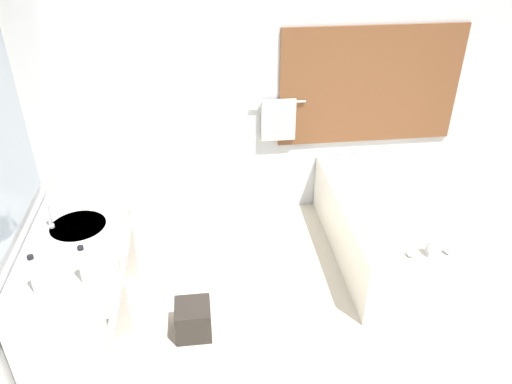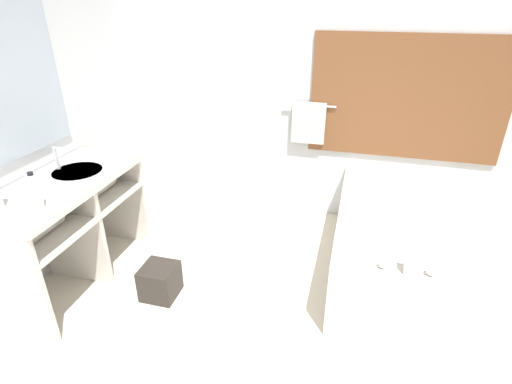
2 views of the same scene
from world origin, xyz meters
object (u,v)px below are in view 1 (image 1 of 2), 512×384
at_px(water_bottle_1, 84,265).
at_px(waste_bin, 193,319).
at_px(bathtub, 388,224).
at_px(water_bottle_2, 36,275).

xyz_separation_m(water_bottle_1, waste_bin, (0.56, 0.37, -0.87)).
bearing_deg(bathtub, waste_bin, -156.00).
height_order(water_bottle_2, waste_bin, water_bottle_2).
height_order(bathtub, water_bottle_1, water_bottle_1).
xyz_separation_m(bathtub, water_bottle_1, (-2.28, -1.13, 0.69)).
xyz_separation_m(bathtub, waste_bin, (-1.72, -0.77, -0.18)).
xyz_separation_m(bathtub, water_bottle_2, (-2.53, -1.20, 0.69)).
relative_size(bathtub, water_bottle_2, 6.55).
distance_m(bathtub, water_bottle_1, 2.64).
distance_m(water_bottle_1, waste_bin, 1.10).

